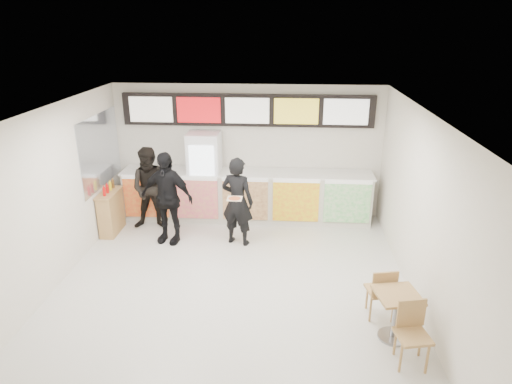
# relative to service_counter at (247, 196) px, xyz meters

# --- Properties ---
(floor) EXTENTS (7.00, 7.00, 0.00)m
(floor) POSITION_rel_service_counter_xyz_m (-0.00, -3.09, -0.57)
(floor) COLOR beige
(floor) RESTS_ON ground
(ceiling) EXTENTS (7.00, 7.00, 0.00)m
(ceiling) POSITION_rel_service_counter_xyz_m (-0.00, -3.09, 2.43)
(ceiling) COLOR white
(ceiling) RESTS_ON wall_back
(wall_back) EXTENTS (6.00, 0.00, 6.00)m
(wall_back) POSITION_rel_service_counter_xyz_m (-0.00, 0.41, 0.93)
(wall_back) COLOR silver
(wall_back) RESTS_ON floor
(wall_left) EXTENTS (0.00, 7.00, 7.00)m
(wall_left) POSITION_rel_service_counter_xyz_m (-3.00, -3.09, 0.93)
(wall_left) COLOR silver
(wall_left) RESTS_ON floor
(wall_right) EXTENTS (0.00, 7.00, 7.00)m
(wall_right) POSITION_rel_service_counter_xyz_m (3.00, -3.09, 0.93)
(wall_right) COLOR silver
(wall_right) RESTS_ON floor
(service_counter) EXTENTS (5.56, 0.77, 1.14)m
(service_counter) POSITION_rel_service_counter_xyz_m (0.00, 0.00, 0.00)
(service_counter) COLOR silver
(service_counter) RESTS_ON floor
(menu_board) EXTENTS (5.50, 0.14, 0.70)m
(menu_board) POSITION_rel_service_counter_xyz_m (0.00, 0.32, 1.88)
(menu_board) COLOR black
(menu_board) RESTS_ON wall_back
(drinks_fridge) EXTENTS (0.70, 0.67, 2.00)m
(drinks_fridge) POSITION_rel_service_counter_xyz_m (-0.93, 0.02, 0.43)
(drinks_fridge) COLOR white
(drinks_fridge) RESTS_ON floor
(mirror_panel) EXTENTS (0.01, 2.00, 1.50)m
(mirror_panel) POSITION_rel_service_counter_xyz_m (-2.99, -0.64, 1.18)
(mirror_panel) COLOR #B2B7BF
(mirror_panel) RESTS_ON wall_left
(customer_main) EXTENTS (0.76, 0.61, 1.82)m
(customer_main) POSITION_rel_service_counter_xyz_m (-0.08, -1.20, 0.34)
(customer_main) COLOR black
(customer_main) RESTS_ON floor
(customer_left) EXTENTS (0.95, 0.77, 1.81)m
(customer_left) POSITION_rel_service_counter_xyz_m (-2.00, -0.58, 0.33)
(customer_left) COLOR black
(customer_left) RESTS_ON floor
(customer_mid) EXTENTS (1.19, 0.70, 1.90)m
(customer_mid) POSITION_rel_service_counter_xyz_m (-1.50, -1.20, 0.38)
(customer_mid) COLOR black
(customer_mid) RESTS_ON floor
(pizza_slice) EXTENTS (0.36, 0.36, 0.02)m
(pizza_slice) POSITION_rel_service_counter_xyz_m (-0.08, -1.65, 0.58)
(pizza_slice) COLOR beige
(pizza_slice) RESTS_ON customer_main
(cafe_table) EXTENTS (0.70, 1.54, 0.87)m
(cafe_table) POSITION_rel_service_counter_xyz_m (2.47, -4.02, -0.06)
(cafe_table) COLOR #B28251
(cafe_table) RESTS_ON floor
(condiment_ledge) EXTENTS (0.33, 0.82, 1.09)m
(condiment_ledge) POSITION_rel_service_counter_xyz_m (-2.82, -0.87, -0.10)
(condiment_ledge) COLOR #B28251
(condiment_ledge) RESTS_ON floor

